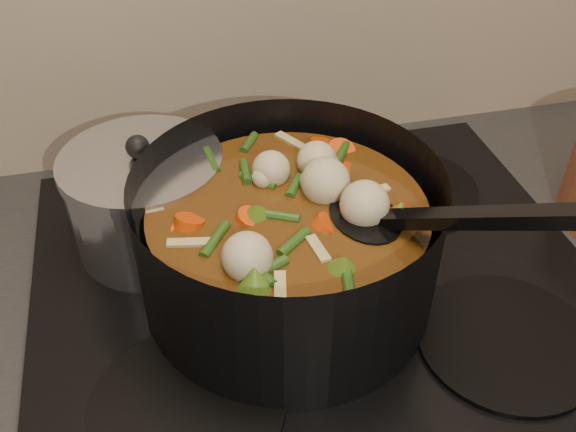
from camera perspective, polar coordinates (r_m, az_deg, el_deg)
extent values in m
cube|color=black|center=(0.75, 2.56, -8.09)|extent=(2.64, 0.64, 0.05)
cube|color=black|center=(0.73, 2.64, -6.23)|extent=(0.62, 0.54, 0.02)
cylinder|color=black|center=(0.62, -8.90, -16.28)|extent=(0.18, 0.18, 0.01)
cylinder|color=black|center=(0.69, 18.82, -10.41)|extent=(0.18, 0.18, 0.01)
cylinder|color=black|center=(0.80, -11.10, -0.89)|extent=(0.18, 0.18, 0.01)
cylinder|color=black|center=(0.85, 10.67, 2.40)|extent=(0.18, 0.18, 0.01)
cylinder|color=black|center=(0.65, 0.00, -2.08)|extent=(0.40, 0.40, 0.15)
cylinder|color=black|center=(0.70, 0.00, -6.43)|extent=(0.30, 0.30, 0.01)
cylinder|color=#532E0E|center=(0.66, 0.00, -2.90)|extent=(0.28, 0.28, 0.11)
cylinder|color=#E13C0A|center=(0.64, 3.57, 0.96)|extent=(0.03, 0.03, 0.03)
cylinder|color=#E13C0A|center=(0.68, 2.01, 4.06)|extent=(0.04, 0.04, 0.03)
cylinder|color=#E13C0A|center=(0.70, -5.34, 4.70)|extent=(0.04, 0.04, 0.03)
cylinder|color=#E13C0A|center=(0.63, -5.19, 0.12)|extent=(0.03, 0.04, 0.03)
cylinder|color=#E13C0A|center=(0.57, -4.15, -4.58)|extent=(0.04, 0.04, 0.03)
cylinder|color=#E13C0A|center=(0.60, 1.93, -1.71)|extent=(0.04, 0.04, 0.03)
cylinder|color=#E13C0A|center=(0.63, 6.64, 0.19)|extent=(0.04, 0.04, 0.03)
cylinder|color=#E13C0A|center=(0.70, 5.08, 4.81)|extent=(0.04, 0.03, 0.03)
cylinder|color=#E13C0A|center=(0.67, -1.77, 3.27)|extent=(0.04, 0.04, 0.03)
cylinder|color=#E13C0A|center=(0.65, -7.73, 1.41)|extent=(0.04, 0.04, 0.03)
sphere|color=beige|center=(0.63, 5.64, 2.24)|extent=(0.04, 0.04, 0.04)
sphere|color=beige|center=(0.67, -1.60, 4.64)|extent=(0.04, 0.04, 0.04)
sphere|color=beige|center=(0.61, -5.71, 0.11)|extent=(0.04, 0.04, 0.04)
sphere|color=beige|center=(0.58, 2.53, -2.23)|extent=(0.04, 0.04, 0.04)
sphere|color=beige|center=(0.65, 5.12, 2.96)|extent=(0.04, 0.04, 0.04)
cone|color=#547F1F|center=(0.56, 3.53, -4.08)|extent=(0.04, 0.04, 0.04)
cone|color=#547F1F|center=(0.66, 6.84, 3.12)|extent=(0.04, 0.04, 0.04)
cone|color=#547F1F|center=(0.69, -3.64, 4.97)|extent=(0.04, 0.04, 0.04)
cone|color=#547F1F|center=(0.59, -7.15, -1.85)|extent=(0.04, 0.04, 0.04)
cone|color=#547F1F|center=(0.57, 5.18, -3.40)|extent=(0.04, 0.04, 0.04)
cylinder|color=#2C4C16|center=(0.66, 2.00, 3.06)|extent=(0.01, 0.04, 0.01)
cylinder|color=#2C4C16|center=(0.71, -2.58, 5.93)|extent=(0.04, 0.03, 0.01)
cylinder|color=#2C4C16|center=(0.66, -6.74, 2.85)|extent=(0.04, 0.02, 0.01)
cylinder|color=#2C4C16|center=(0.61, -5.81, -0.56)|extent=(0.03, 0.04, 0.01)
cylinder|color=#2C4C16|center=(0.59, -1.68, -1.77)|extent=(0.03, 0.04, 0.01)
cylinder|color=#2C4C16|center=(0.56, 4.63, -5.29)|extent=(0.04, 0.02, 0.01)
cylinder|color=#2C4C16|center=(0.61, 7.68, -0.70)|extent=(0.04, 0.03, 0.01)
cylinder|color=#2C4C16|center=(0.65, 5.09, 2.60)|extent=(0.01, 0.04, 0.01)
cylinder|color=#2C4C16|center=(0.66, 0.99, 3.30)|extent=(0.04, 0.03, 0.01)
cylinder|color=#2C4C16|center=(0.70, -4.70, 5.38)|extent=(0.04, 0.02, 0.01)
cylinder|color=#2C4C16|center=(0.64, -7.54, 1.70)|extent=(0.03, 0.04, 0.01)
cylinder|color=#2C4C16|center=(0.60, -5.11, -1.52)|extent=(0.03, 0.04, 0.01)
cylinder|color=#2C4C16|center=(0.59, -0.51, -1.97)|extent=(0.04, 0.02, 0.01)
cylinder|color=#2C4C16|center=(0.57, 6.91, -4.19)|extent=(0.04, 0.03, 0.01)
cube|color=tan|center=(0.61, -6.72, -0.72)|extent=(0.04, 0.01, 0.00)
cube|color=tan|center=(0.57, 3.00, -3.54)|extent=(0.02, 0.05, 0.00)
cube|color=tan|center=(0.65, 5.96, 2.66)|extent=(0.04, 0.03, 0.00)
cube|color=tan|center=(0.68, -3.18, 4.29)|extent=(0.04, 0.04, 0.00)
cube|color=tan|center=(0.60, -6.13, -1.66)|extent=(0.03, 0.04, 0.00)
ellipsoid|color=black|center=(0.62, 6.86, -0.20)|extent=(0.08, 0.10, 0.01)
cube|color=black|center=(0.55, 16.51, -0.16)|extent=(0.12, 0.16, 0.11)
cylinder|color=silver|center=(0.75, -12.34, 0.91)|extent=(0.17, 0.17, 0.11)
cylinder|color=silver|center=(0.71, -13.01, 4.71)|extent=(0.18, 0.18, 0.01)
sphere|color=black|center=(0.70, -13.23, 6.01)|extent=(0.03, 0.03, 0.03)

